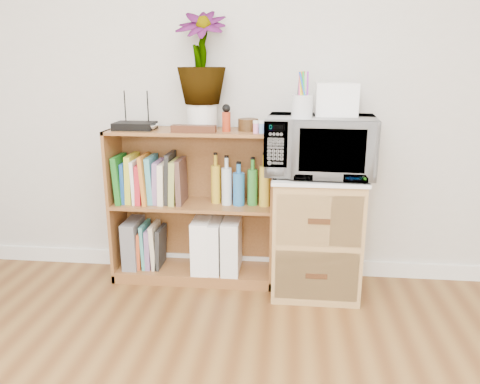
# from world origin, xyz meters

# --- Properties ---
(skirting_board) EXTENTS (4.00, 0.02, 0.10)m
(skirting_board) POSITION_xyz_m (0.00, 2.24, 0.05)
(skirting_board) COLOR white
(skirting_board) RESTS_ON ground
(bookshelf) EXTENTS (1.00, 0.30, 0.95)m
(bookshelf) POSITION_xyz_m (-0.35, 2.10, 0.47)
(bookshelf) COLOR brown
(bookshelf) RESTS_ON ground
(wicker_unit) EXTENTS (0.50, 0.45, 0.70)m
(wicker_unit) POSITION_xyz_m (0.40, 2.02, 0.35)
(wicker_unit) COLOR #9E7542
(wicker_unit) RESTS_ON ground
(microwave) EXTENTS (0.62, 0.43, 0.33)m
(microwave) POSITION_xyz_m (0.40, 2.02, 0.88)
(microwave) COLOR white
(microwave) RESTS_ON wicker_unit
(pen_cup) EXTENTS (0.11, 0.11, 0.12)m
(pen_cup) POSITION_xyz_m (0.29, 1.91, 1.11)
(pen_cup) COLOR silver
(pen_cup) RESTS_ON microwave
(small_appliance) EXTENTS (0.23, 0.19, 0.18)m
(small_appliance) POSITION_xyz_m (0.48, 2.06, 1.14)
(small_appliance) COLOR white
(small_appliance) RESTS_ON microwave
(router) EXTENTS (0.24, 0.16, 0.04)m
(router) POSITION_xyz_m (-0.68, 2.08, 0.97)
(router) COLOR black
(router) RESTS_ON bookshelf
(white_bowl) EXTENTS (0.13, 0.13, 0.03)m
(white_bowl) POSITION_xyz_m (-0.61, 2.07, 0.97)
(white_bowl) COLOR white
(white_bowl) RESTS_ON bookshelf
(plant_pot) EXTENTS (0.18, 0.18, 0.15)m
(plant_pot) POSITION_xyz_m (-0.29, 2.12, 1.03)
(plant_pot) COLOR silver
(plant_pot) RESTS_ON bookshelf
(potted_plant) EXTENTS (0.29, 0.29, 0.52)m
(potted_plant) POSITION_xyz_m (-0.29, 2.12, 1.36)
(potted_plant) COLOR #357830
(potted_plant) RESTS_ON plant_pot
(trinket_box) EXTENTS (0.25, 0.06, 0.04)m
(trinket_box) POSITION_xyz_m (-0.31, 2.00, 0.97)
(trinket_box) COLOR #3D1F10
(trinket_box) RESTS_ON bookshelf
(kokeshi_doll) EXTENTS (0.05, 0.05, 0.11)m
(kokeshi_doll) POSITION_xyz_m (-0.13, 2.06, 1.01)
(kokeshi_doll) COLOR #A42E14
(kokeshi_doll) RESTS_ON bookshelf
(wooden_bowl) EXTENTS (0.12, 0.12, 0.07)m
(wooden_bowl) POSITION_xyz_m (-0.01, 2.11, 0.98)
(wooden_bowl) COLOR #35210E
(wooden_bowl) RESTS_ON bookshelf
(paint_jars) EXTENTS (0.10, 0.04, 0.05)m
(paint_jars) POSITION_xyz_m (0.07, 2.01, 0.97)
(paint_jars) COLOR pink
(paint_jars) RESTS_ON bookshelf
(file_box) EXTENTS (0.09, 0.24, 0.30)m
(file_box) POSITION_xyz_m (-0.74, 2.10, 0.22)
(file_box) COLOR slate
(file_box) RESTS_ON bookshelf
(magazine_holder_left) EXTENTS (0.11, 0.27, 0.33)m
(magazine_holder_left) POSITION_xyz_m (-0.30, 2.09, 0.24)
(magazine_holder_left) COLOR white
(magazine_holder_left) RESTS_ON bookshelf
(magazine_holder_mid) EXTENTS (0.10, 0.26, 0.32)m
(magazine_holder_mid) POSITION_xyz_m (-0.23, 2.09, 0.23)
(magazine_holder_mid) COLOR white
(magazine_holder_mid) RESTS_ON bookshelf
(magazine_holder_right) EXTENTS (0.11, 0.27, 0.33)m
(magazine_holder_right) POSITION_xyz_m (-0.11, 2.09, 0.24)
(magazine_holder_right) COLOR white
(magazine_holder_right) RESTS_ON bookshelf
(cookbooks) EXTENTS (0.41, 0.20, 0.31)m
(cookbooks) POSITION_xyz_m (-0.61, 2.10, 0.64)
(cookbooks) COLOR #1B681D
(cookbooks) RESTS_ON bookshelf
(liquor_bottles) EXTENTS (0.36, 0.07, 0.31)m
(liquor_bottles) POSITION_xyz_m (-0.06, 2.10, 0.64)
(liquor_bottles) COLOR gold
(liquor_bottles) RESTS_ON bookshelf
(lower_books) EXTENTS (0.16, 0.19, 0.29)m
(lower_books) POSITION_xyz_m (-0.63, 2.10, 0.20)
(lower_books) COLOR #C34B22
(lower_books) RESTS_ON bookshelf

